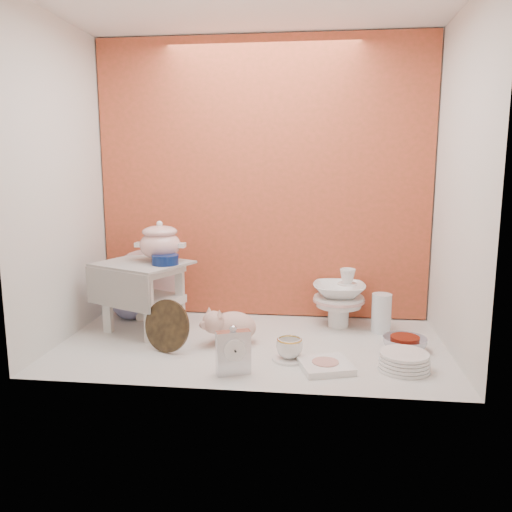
{
  "coord_description": "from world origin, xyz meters",
  "views": [
    {
      "loc": [
        0.29,
        -2.28,
        0.84
      ],
      "look_at": [
        0.02,
        0.02,
        0.42
      ],
      "focal_mm": 35.99,
      "sensor_mm": 36.0,
      "label": 1
    }
  ],
  "objects_px": {
    "crystal_bowl": "(405,344)",
    "step_stool": "(144,297)",
    "plush_pig": "(234,326)",
    "porcelain_tower": "(339,297)",
    "blue_white_vase": "(132,294)",
    "dinner_plate_stack": "(404,361)",
    "gold_rim_teacup": "(289,348)",
    "floral_platter": "(145,285)",
    "mantel_clock": "(233,350)",
    "soup_tureen": "(160,241)"
  },
  "relations": [
    {
      "from": "crystal_bowl",
      "to": "step_stool",
      "type": "bearing_deg",
      "value": 173.63
    },
    {
      "from": "plush_pig",
      "to": "porcelain_tower",
      "type": "height_order",
      "value": "porcelain_tower"
    },
    {
      "from": "plush_pig",
      "to": "blue_white_vase",
      "type": "bearing_deg",
      "value": 141.33
    },
    {
      "from": "step_stool",
      "to": "dinner_plate_stack",
      "type": "height_order",
      "value": "step_stool"
    },
    {
      "from": "blue_white_vase",
      "to": "porcelain_tower",
      "type": "distance_m",
      "value": 1.13
    },
    {
      "from": "gold_rim_teacup",
      "to": "plush_pig",
      "type": "bearing_deg",
      "value": 145.68
    },
    {
      "from": "floral_platter",
      "to": "plush_pig",
      "type": "relative_size",
      "value": 1.4
    },
    {
      "from": "gold_rim_teacup",
      "to": "porcelain_tower",
      "type": "bearing_deg",
      "value": 65.49
    },
    {
      "from": "gold_rim_teacup",
      "to": "dinner_plate_stack",
      "type": "relative_size",
      "value": 0.52
    },
    {
      "from": "floral_platter",
      "to": "mantel_clock",
      "type": "bearing_deg",
      "value": -49.15
    },
    {
      "from": "mantel_clock",
      "to": "crystal_bowl",
      "type": "distance_m",
      "value": 0.81
    },
    {
      "from": "blue_white_vase",
      "to": "crystal_bowl",
      "type": "bearing_deg",
      "value": -14.6
    },
    {
      "from": "crystal_bowl",
      "to": "porcelain_tower",
      "type": "relative_size",
      "value": 0.64
    },
    {
      "from": "soup_tureen",
      "to": "floral_platter",
      "type": "bearing_deg",
      "value": 132.75
    },
    {
      "from": "plush_pig",
      "to": "crystal_bowl",
      "type": "distance_m",
      "value": 0.79
    },
    {
      "from": "plush_pig",
      "to": "mantel_clock",
      "type": "bearing_deg",
      "value": -90.21
    },
    {
      "from": "step_stool",
      "to": "blue_white_vase",
      "type": "bearing_deg",
      "value": 147.77
    },
    {
      "from": "plush_pig",
      "to": "dinner_plate_stack",
      "type": "bearing_deg",
      "value": -26.69
    },
    {
      "from": "soup_tureen",
      "to": "mantel_clock",
      "type": "relative_size",
      "value": 1.22
    },
    {
      "from": "blue_white_vase",
      "to": "soup_tureen",
      "type": "bearing_deg",
      "value": -38.45
    },
    {
      "from": "floral_platter",
      "to": "plush_pig",
      "type": "height_order",
      "value": "floral_platter"
    },
    {
      "from": "plush_pig",
      "to": "gold_rim_teacup",
      "type": "height_order",
      "value": "plush_pig"
    },
    {
      "from": "plush_pig",
      "to": "crystal_bowl",
      "type": "bearing_deg",
      "value": -10.15
    },
    {
      "from": "floral_platter",
      "to": "gold_rim_teacup",
      "type": "relative_size",
      "value": 3.41
    },
    {
      "from": "blue_white_vase",
      "to": "gold_rim_teacup",
      "type": "height_order",
      "value": "blue_white_vase"
    },
    {
      "from": "step_stool",
      "to": "blue_white_vase",
      "type": "distance_m",
      "value": 0.28
    },
    {
      "from": "plush_pig",
      "to": "gold_rim_teacup",
      "type": "bearing_deg",
      "value": -43.48
    },
    {
      "from": "step_stool",
      "to": "plush_pig",
      "type": "bearing_deg",
      "value": 9.81
    },
    {
      "from": "gold_rim_teacup",
      "to": "crystal_bowl",
      "type": "xyz_separation_m",
      "value": [
        0.51,
        0.17,
        -0.02
      ]
    },
    {
      "from": "blue_white_vase",
      "to": "plush_pig",
      "type": "distance_m",
      "value": 0.72
    },
    {
      "from": "step_stool",
      "to": "gold_rim_teacup",
      "type": "distance_m",
      "value": 0.82
    },
    {
      "from": "mantel_clock",
      "to": "step_stool",
      "type": "bearing_deg",
      "value": 115.47
    },
    {
      "from": "soup_tureen",
      "to": "porcelain_tower",
      "type": "xyz_separation_m",
      "value": [
        0.9,
        0.14,
        -0.3
      ]
    },
    {
      "from": "blue_white_vase",
      "to": "dinner_plate_stack",
      "type": "distance_m",
      "value": 1.5
    },
    {
      "from": "gold_rim_teacup",
      "to": "crystal_bowl",
      "type": "height_order",
      "value": "gold_rim_teacup"
    },
    {
      "from": "plush_pig",
      "to": "step_stool",
      "type": "bearing_deg",
      "value": 155.91
    },
    {
      "from": "floral_platter",
      "to": "mantel_clock",
      "type": "relative_size",
      "value": 1.91
    },
    {
      "from": "soup_tureen",
      "to": "plush_pig",
      "type": "xyz_separation_m",
      "value": [
        0.4,
        -0.18,
        -0.38
      ]
    },
    {
      "from": "floral_platter",
      "to": "blue_white_vase",
      "type": "height_order",
      "value": "floral_platter"
    },
    {
      "from": "blue_white_vase",
      "to": "mantel_clock",
      "type": "bearing_deg",
      "value": -46.44
    },
    {
      "from": "floral_platter",
      "to": "mantel_clock",
      "type": "height_order",
      "value": "floral_platter"
    },
    {
      "from": "mantel_clock",
      "to": "plush_pig",
      "type": "height_order",
      "value": "mantel_clock"
    },
    {
      "from": "floral_platter",
      "to": "blue_white_vase",
      "type": "xyz_separation_m",
      "value": [
        -0.09,
        0.03,
        -0.06
      ]
    },
    {
      "from": "step_stool",
      "to": "gold_rim_teacup",
      "type": "bearing_deg",
      "value": 2.07
    },
    {
      "from": "gold_rim_teacup",
      "to": "dinner_plate_stack",
      "type": "height_order",
      "value": "gold_rim_teacup"
    },
    {
      "from": "floral_platter",
      "to": "dinner_plate_stack",
      "type": "bearing_deg",
      "value": -23.57
    },
    {
      "from": "soup_tureen",
      "to": "floral_platter",
      "type": "relative_size",
      "value": 0.64
    },
    {
      "from": "blue_white_vase",
      "to": "dinner_plate_stack",
      "type": "bearing_deg",
      "value": -23.26
    },
    {
      "from": "step_stool",
      "to": "dinner_plate_stack",
      "type": "relative_size",
      "value": 1.91
    },
    {
      "from": "step_stool",
      "to": "plush_pig",
      "type": "distance_m",
      "value": 0.51
    }
  ]
}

